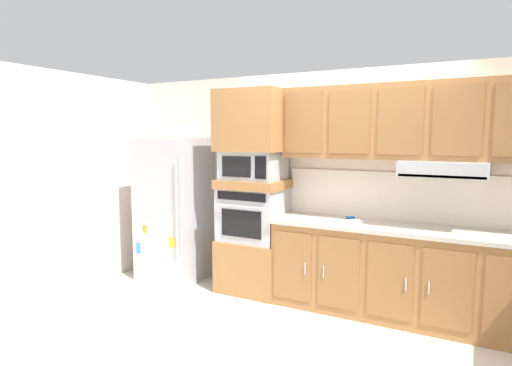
# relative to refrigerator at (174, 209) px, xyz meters

# --- Properties ---
(ground_plane) EXTENTS (9.60, 9.60, 0.00)m
(ground_plane) POSITION_rel_refrigerator_xyz_m (2.02, -0.68, -0.88)
(ground_plane) COLOR beige
(back_kitchen_wall) EXTENTS (6.20, 0.12, 2.50)m
(back_kitchen_wall) POSITION_rel_refrigerator_xyz_m (2.02, 0.43, 0.37)
(back_kitchen_wall) COLOR silver
(back_kitchen_wall) RESTS_ON ground
(side_panel_left) EXTENTS (0.12, 7.10, 2.50)m
(side_panel_left) POSITION_rel_refrigerator_xyz_m (-0.78, -0.68, 0.37)
(side_panel_left) COLOR silver
(side_panel_left) RESTS_ON ground
(refrigerator) EXTENTS (0.76, 0.73, 1.76)m
(refrigerator) POSITION_rel_refrigerator_xyz_m (0.00, 0.00, 0.00)
(refrigerator) COLOR #ADADB2
(refrigerator) RESTS_ON ground
(oven_base_cabinet) EXTENTS (0.74, 0.62, 0.60)m
(oven_base_cabinet) POSITION_rel_refrigerator_xyz_m (1.09, 0.07, -0.58)
(oven_base_cabinet) COLOR #996638
(oven_base_cabinet) RESTS_ON ground
(built_in_oven) EXTENTS (0.70, 0.62, 0.60)m
(built_in_oven) POSITION_rel_refrigerator_xyz_m (1.09, 0.07, 0.02)
(built_in_oven) COLOR #A8AAAF
(built_in_oven) RESTS_ON oven_base_cabinet
(appliance_mid_shelf) EXTENTS (0.74, 0.62, 0.10)m
(appliance_mid_shelf) POSITION_rel_refrigerator_xyz_m (1.09, 0.07, 0.37)
(appliance_mid_shelf) COLOR #996638
(appliance_mid_shelf) RESTS_ON built_in_oven
(microwave) EXTENTS (0.64, 0.54, 0.32)m
(microwave) POSITION_rel_refrigerator_xyz_m (1.09, 0.07, 0.58)
(microwave) COLOR #A8AAAF
(microwave) RESTS_ON appliance_mid_shelf
(appliance_upper_cabinet) EXTENTS (0.74, 0.62, 0.68)m
(appliance_upper_cabinet) POSITION_rel_refrigerator_xyz_m (1.09, 0.07, 1.08)
(appliance_upper_cabinet) COLOR #996638
(appliance_upper_cabinet) RESTS_ON microwave
(lower_cabinet_run) EXTENTS (2.92, 0.63, 0.88)m
(lower_cabinet_run) POSITION_rel_refrigerator_xyz_m (2.92, 0.07, -0.44)
(lower_cabinet_run) COLOR #996638
(lower_cabinet_run) RESTS_ON ground
(countertop_slab) EXTENTS (2.96, 0.64, 0.04)m
(countertop_slab) POSITION_rel_refrigerator_xyz_m (2.92, 0.07, 0.02)
(countertop_slab) COLOR #BCB2A3
(countertop_slab) RESTS_ON lower_cabinet_run
(backsplash_panel) EXTENTS (2.96, 0.02, 0.50)m
(backsplash_panel) POSITION_rel_refrigerator_xyz_m (2.92, 0.36, 0.29)
(backsplash_panel) COLOR white
(backsplash_panel) RESTS_ON countertop_slab
(upper_cabinet_with_hood) EXTENTS (2.92, 0.48, 0.88)m
(upper_cabinet_with_hood) POSITION_rel_refrigerator_xyz_m (2.93, 0.19, 1.02)
(upper_cabinet_with_hood) COLOR #996638
(upper_cabinet_with_hood) RESTS_ON backsplash_panel
(screwdriver) EXTENTS (0.17, 0.17, 0.03)m
(screwdriver) POSITION_rel_refrigerator_xyz_m (2.18, 0.20, 0.05)
(screwdriver) COLOR blue
(screwdriver) RESTS_ON countertop_slab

